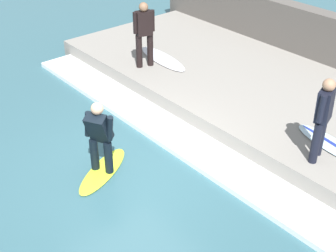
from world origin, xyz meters
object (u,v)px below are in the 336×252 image
(surfer_riding, at_px, (99,134))
(surfboard_waiting_far, at_px, (163,59))
(surfer_waiting_far, at_px, (144,31))
(surfboard_waiting_near, at_px, (331,144))
(surfboard_riding, at_px, (103,171))
(surfer_waiting_near, at_px, (323,115))

(surfer_riding, bearing_deg, surfboard_waiting_far, 35.21)
(surfer_waiting_far, xyz_separation_m, surfboard_waiting_far, (0.61, 0.02, -0.92))
(surfboard_waiting_far, bearing_deg, surfboard_waiting_near, -91.69)
(surfer_waiting_far, bearing_deg, surfer_riding, -139.95)
(surfboard_riding, distance_m, surfer_waiting_far, 4.28)
(surfer_waiting_near, relative_size, surfer_waiting_far, 0.97)
(surfboard_waiting_near, height_order, surfer_waiting_far, surfer_waiting_far)
(surfboard_riding, distance_m, surfer_waiting_near, 4.24)
(surfboard_waiting_far, bearing_deg, surfer_waiting_near, -97.92)
(surfboard_riding, relative_size, surfboard_waiting_far, 0.82)
(surfboard_waiting_near, xyz_separation_m, surfboard_waiting_far, (0.16, 5.31, -0.00))
(surfer_waiting_near, relative_size, surfboard_waiting_near, 0.94)
(surfer_riding, distance_m, surfer_waiting_near, 4.06)
(surfboard_waiting_near, relative_size, surfboard_waiting_far, 0.87)
(surfer_waiting_far, bearing_deg, surfboard_riding, -139.95)
(surfboard_riding, bearing_deg, surfer_riding, 0.00)
(surfboard_riding, height_order, surfer_waiting_near, surfer_waiting_near)
(surfer_riding, bearing_deg, surfer_waiting_near, -42.46)
(surfer_riding, relative_size, surfboard_waiting_far, 0.74)
(surfboard_riding, xyz_separation_m, surfer_waiting_far, (3.10, 2.61, 1.37))
(surfer_riding, bearing_deg, surfboard_riding, 180.00)
(surfboard_riding, xyz_separation_m, surfer_waiting_near, (2.97, -2.72, 1.34))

